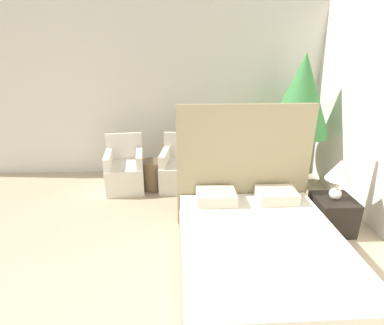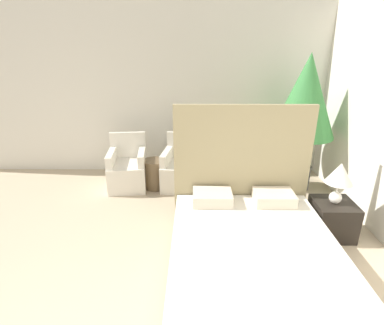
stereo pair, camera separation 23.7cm
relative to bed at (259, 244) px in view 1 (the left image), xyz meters
name	(u,v)px [view 1 (the left image)]	position (x,y,z in m)	size (l,w,h in m)	color
wall_back	(177,93)	(-0.82, 2.77, 1.16)	(10.00, 0.06, 2.90)	silver
bed	(259,244)	(0.00, 0.00, 0.00)	(1.68, 2.02, 1.59)	#8C7A5B
armchair_near_window_left	(125,172)	(-1.69, 2.00, 0.00)	(0.66, 0.72, 0.87)	silver
armchair_near_window_right	(180,171)	(-0.80, 2.00, 0.00)	(0.68, 0.74, 0.87)	silver
potted_palm	(301,101)	(1.09, 2.00, 1.14)	(0.97, 0.97, 2.14)	#4C4C4C
nightstand	(332,214)	(1.12, 0.64, -0.06)	(0.47, 0.47, 0.45)	black
table_lamp	(339,173)	(1.10, 0.63, 0.52)	(0.31, 0.31, 0.51)	white
side_table	(153,175)	(-1.24, 1.97, -0.04)	(0.37, 0.37, 0.48)	brown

